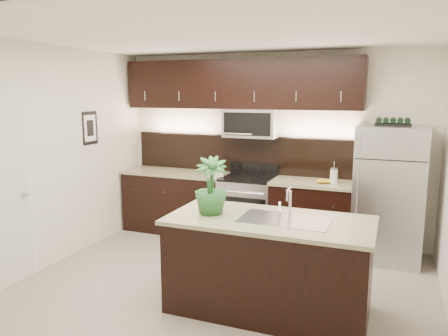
# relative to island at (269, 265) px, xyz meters

# --- Properties ---
(ground) EXTENTS (4.50, 4.50, 0.00)m
(ground) POSITION_rel_island_xyz_m (-0.60, 0.24, -0.47)
(ground) COLOR gray
(ground) RESTS_ON ground
(room_walls) EXTENTS (4.52, 4.02, 2.71)m
(room_walls) POSITION_rel_island_xyz_m (-0.71, 0.20, 1.22)
(room_walls) COLOR silver
(room_walls) RESTS_ON ground
(counter_run) EXTENTS (3.51, 0.65, 0.94)m
(counter_run) POSITION_rel_island_xyz_m (-1.06, 1.93, -0.00)
(counter_run) COLOR black
(counter_run) RESTS_ON ground
(upper_fixtures) EXTENTS (3.49, 0.40, 1.66)m
(upper_fixtures) POSITION_rel_island_xyz_m (-1.03, 2.07, 1.67)
(upper_fixtures) COLOR black
(upper_fixtures) RESTS_ON counter_run
(island) EXTENTS (1.96, 0.96, 0.94)m
(island) POSITION_rel_island_xyz_m (0.00, 0.00, 0.00)
(island) COLOR black
(island) RESTS_ON ground
(sink_faucet) EXTENTS (0.84, 0.50, 0.28)m
(sink_faucet) POSITION_rel_island_xyz_m (0.15, 0.01, 0.48)
(sink_faucet) COLOR silver
(sink_faucet) RESTS_ON island
(refrigerator) EXTENTS (0.83, 0.75, 1.73)m
(refrigerator) POSITION_rel_island_xyz_m (1.04, 1.87, 0.39)
(refrigerator) COLOR #B2B2B7
(refrigerator) RESTS_ON ground
(wine_rack) EXTENTS (0.43, 0.26, 0.10)m
(wine_rack) POSITION_rel_island_xyz_m (1.04, 1.87, 1.31)
(wine_rack) COLOR black
(wine_rack) RESTS_ON refrigerator
(plant) EXTENTS (0.42, 0.42, 0.57)m
(plant) POSITION_rel_island_xyz_m (-0.59, -0.05, 0.75)
(plant) COLOR #235926
(plant) RESTS_ON island
(canisters) EXTENTS (0.29, 0.18, 0.21)m
(canisters) POSITION_rel_island_xyz_m (-1.34, 1.84, 0.56)
(canisters) COLOR silver
(canisters) RESTS_ON counter_run
(french_press) EXTENTS (0.10, 0.10, 0.29)m
(french_press) POSITION_rel_island_xyz_m (0.35, 1.88, 0.58)
(french_press) COLOR silver
(french_press) RESTS_ON counter_run
(bananas) EXTENTS (0.23, 0.20, 0.06)m
(bananas) POSITION_rel_island_xyz_m (0.17, 1.85, 0.50)
(bananas) COLOR gold
(bananas) RESTS_ON counter_run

